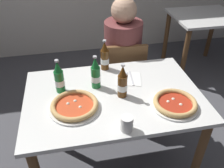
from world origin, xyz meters
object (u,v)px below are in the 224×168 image
(dining_table_background, at_px, (203,27))
(beer_bottle_left, at_px, (105,57))
(diner_seated, at_px, (122,64))
(pizza_marinara_far, at_px, (175,103))
(beer_bottle_extra, at_px, (59,79))
(beer_bottle_center, at_px, (96,74))
(beer_bottle_right, at_px, (122,83))
(paper_cup, at_px, (127,124))
(napkin_with_cutlery, at_px, (129,79))
(dining_table_main, at_px, (113,107))
(chair_behind_table, at_px, (123,75))
(pizza_margherita_near, at_px, (75,106))

(dining_table_background, distance_m, beer_bottle_left, 1.74)
(diner_seated, height_order, pizza_marinara_far, diner_seated)
(diner_seated, xyz_separation_m, pizza_marinara_far, (0.14, -0.86, 0.19))
(beer_bottle_extra, bearing_deg, diner_seated, 43.92)
(beer_bottle_center, height_order, beer_bottle_right, same)
(dining_table_background, xyz_separation_m, beer_bottle_center, (-1.52, -1.21, 0.26))
(diner_seated, height_order, paper_cup, diner_seated)
(beer_bottle_right, relative_size, napkin_with_cutlery, 1.13)
(pizza_marinara_far, bearing_deg, paper_cup, -158.29)
(pizza_marinara_far, distance_m, beer_bottle_right, 0.36)
(dining_table_main, height_order, chair_behind_table, chair_behind_table)
(beer_bottle_left, bearing_deg, beer_bottle_extra, -146.93)
(dining_table_main, bearing_deg, pizza_margherita_near, -160.53)
(pizza_margherita_near, xyz_separation_m, pizza_marinara_far, (0.63, -0.10, 0.00))
(diner_seated, relative_size, beer_bottle_left, 4.89)
(beer_bottle_right, bearing_deg, pizza_marinara_far, -28.97)
(dining_table_background, xyz_separation_m, paper_cup, (-1.41, -1.66, 0.21))
(dining_table_main, xyz_separation_m, beer_bottle_extra, (-0.35, 0.11, 0.22))
(beer_bottle_right, bearing_deg, dining_table_background, 44.63)
(dining_table_main, relative_size, chair_behind_table, 1.41)
(diner_seated, relative_size, pizza_margherita_near, 3.69)
(beer_bottle_left, height_order, beer_bottle_center, same)
(pizza_marinara_far, xyz_separation_m, beer_bottle_left, (-0.36, 0.54, 0.08))
(pizza_margherita_near, bearing_deg, beer_bottle_center, 50.94)
(beer_bottle_left, distance_m, beer_bottle_center, 0.25)
(dining_table_main, height_order, beer_bottle_extra, beer_bottle_extra)
(dining_table_background, relative_size, beer_bottle_left, 3.24)
(diner_seated, relative_size, beer_bottle_extra, 4.89)
(diner_seated, distance_m, pizza_marinara_far, 0.89)
(pizza_margherita_near, distance_m, beer_bottle_right, 0.34)
(pizza_margherita_near, height_order, napkin_with_cutlery, pizza_margherita_near)
(pizza_marinara_far, distance_m, beer_bottle_center, 0.56)
(beer_bottle_center, bearing_deg, napkin_with_cutlery, 10.79)
(pizza_margherita_near, xyz_separation_m, beer_bottle_center, (0.17, 0.20, 0.08))
(pizza_margherita_near, bearing_deg, beer_bottle_left, 57.77)
(pizza_margherita_near, relative_size, beer_bottle_left, 1.33)
(beer_bottle_center, bearing_deg, beer_bottle_extra, -179.52)
(beer_bottle_center, xyz_separation_m, beer_bottle_right, (0.16, -0.14, 0.00))
(chair_behind_table, distance_m, pizza_marinara_far, 0.87)
(beer_bottle_center, bearing_deg, diner_seated, 59.37)
(beer_bottle_extra, bearing_deg, dining_table_background, 34.42)
(diner_seated, xyz_separation_m, napkin_with_cutlery, (-0.07, -0.50, 0.17))
(pizza_margherita_near, height_order, beer_bottle_extra, beer_bottle_extra)
(beer_bottle_left, bearing_deg, dining_table_background, 34.75)
(pizza_margherita_near, height_order, paper_cup, paper_cup)
(chair_behind_table, distance_m, napkin_with_cutlery, 0.53)
(dining_table_background, bearing_deg, diner_seated, -151.11)
(dining_table_main, xyz_separation_m, pizza_marinara_far, (0.36, -0.20, 0.14))
(pizza_margherita_near, relative_size, pizza_marinara_far, 1.09)
(dining_table_background, xyz_separation_m, pizza_marinara_far, (-1.06, -1.52, 0.18))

